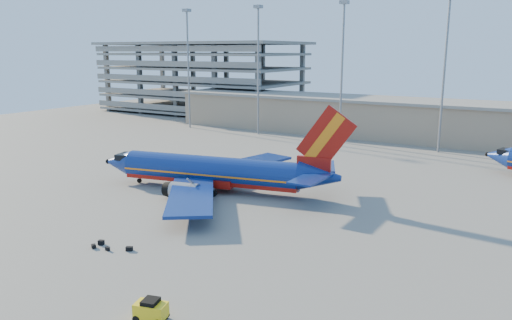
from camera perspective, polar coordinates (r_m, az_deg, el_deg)
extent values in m
plane|color=slate|center=(64.36, -1.82, -4.69)|extent=(220.00, 220.00, 0.00)
cube|color=gray|center=(113.00, 18.96, 4.15)|extent=(120.00, 15.00, 8.00)
cube|color=slate|center=(112.52, 19.11, 6.27)|extent=(122.00, 16.00, 0.60)
cube|color=slate|center=(158.80, -6.04, 5.87)|extent=(60.00, 30.00, 0.70)
cube|color=slate|center=(158.38, -6.07, 7.38)|extent=(60.00, 30.00, 0.70)
cube|color=slate|center=(158.07, -6.11, 8.89)|extent=(60.00, 30.00, 0.70)
cube|color=slate|center=(157.88, -6.14, 10.41)|extent=(60.00, 30.00, 0.70)
cube|color=slate|center=(157.79, -6.18, 11.94)|extent=(60.00, 30.00, 0.70)
cube|color=slate|center=(157.80, -6.20, 13.10)|extent=(62.00, 32.00, 0.80)
cube|color=slate|center=(168.52, -3.40, 9.53)|extent=(1.20, 1.20, 21.00)
cylinder|color=gray|center=(125.36, -7.74, 10.06)|extent=(0.44, 0.44, 28.00)
cube|color=gray|center=(125.61, -7.93, 16.58)|extent=(1.60, 1.60, 0.70)
cylinder|color=gray|center=(113.88, 0.24, 9.94)|extent=(0.44, 0.44, 28.00)
cube|color=gray|center=(114.16, 0.25, 17.13)|extent=(1.60, 1.60, 0.70)
cylinder|color=gray|center=(104.99, 9.77, 9.55)|extent=(0.44, 0.44, 28.00)
cube|color=gray|center=(105.29, 10.07, 17.34)|extent=(1.60, 1.60, 0.70)
cylinder|color=gray|center=(99.38, 20.67, 8.79)|extent=(0.44, 0.44, 28.00)
cylinder|color=navy|center=(68.82, -5.18, -1.17)|extent=(25.32, 8.95, 3.86)
cube|color=#9D120C|center=(69.06, -5.17, -1.97)|extent=(25.16, 8.24, 1.36)
cube|color=orange|center=(68.88, -5.18, -1.38)|extent=(25.32, 8.99, 0.23)
cone|color=navy|center=(76.00, -15.34, -0.27)|extent=(5.09, 4.68, 3.86)
cube|color=black|center=(75.04, -14.53, 0.40)|extent=(3.01, 3.17, 0.84)
cone|color=navy|center=(64.07, 7.33, -1.91)|extent=(6.11, 4.90, 3.86)
cube|color=#9D120C|center=(63.91, 6.63, -0.62)|extent=(4.41, 1.47, 2.30)
cube|color=#9D120C|center=(62.89, 8.01, 2.52)|extent=(7.57, 1.91, 8.33)
cube|color=orange|center=(62.93, 7.83, 2.53)|extent=(5.08, 1.48, 6.53)
cube|color=navy|center=(67.39, 7.63, -0.70)|extent=(5.57, 7.38, 0.23)
cube|color=navy|center=(60.65, 6.25, -2.14)|extent=(3.14, 6.69, 0.23)
cube|color=navy|center=(76.71, -1.26, -0.42)|extent=(8.49, 16.92, 0.37)
cube|color=navy|center=(60.41, -7.42, -4.08)|extent=(13.72, 16.17, 0.37)
cube|color=#9D120C|center=(68.95, -4.76, -2.34)|extent=(6.97, 5.28, 1.04)
cylinder|color=gray|center=(74.51, -4.31, -1.38)|extent=(4.13, 2.92, 2.19)
cylinder|color=gray|center=(65.05, -8.14, -3.52)|extent=(4.13, 2.92, 2.19)
cylinder|color=gray|center=(74.75, -13.19, -2.13)|extent=(0.30, 0.30, 1.15)
cylinder|color=black|center=(74.81, -13.18, -2.31)|extent=(0.71, 0.39, 0.67)
cylinder|color=black|center=(71.21, -3.09, -2.65)|extent=(0.98, 0.74, 0.88)
cylinder|color=black|center=(66.41, -4.88, -3.79)|extent=(0.98, 0.74, 0.88)
cone|color=navy|center=(87.74, 25.98, 0.40)|extent=(4.81, 4.49, 3.52)
cube|color=black|center=(87.15, 26.79, 0.86)|extent=(2.88, 3.01, 0.76)
cube|color=yellow|center=(37.88, -11.92, -16.44)|extent=(2.52, 1.83, 1.08)
cube|color=black|center=(37.58, -11.97, -15.58)|extent=(1.35, 1.42, 0.38)
cylinder|color=black|center=(38.96, -12.63, -16.50)|extent=(0.59, 0.33, 0.56)
cylinder|color=black|center=(38.07, -13.52, -17.28)|extent=(0.59, 0.33, 0.56)
cylinder|color=black|center=(38.23, -10.26, -16.99)|extent=(0.59, 0.33, 0.56)
cube|color=black|center=(51.97, -18.07, -9.36)|extent=(0.65, 0.61, 0.38)
cube|color=black|center=(50.99, -16.61, -9.70)|extent=(0.52, 0.36, 0.36)
cube|color=black|center=(50.39, -14.29, -9.80)|extent=(0.75, 0.66, 0.40)
cube|color=black|center=(52.58, -17.28, -8.99)|extent=(0.65, 0.57, 0.47)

